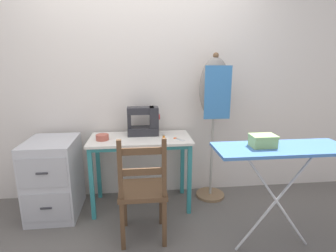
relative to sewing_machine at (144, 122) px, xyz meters
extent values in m
plane|color=#5B5651|center=(-0.05, -0.36, -0.90)|extent=(14.00, 14.00, 0.00)
cube|color=silver|center=(-0.05, 0.21, 0.38)|extent=(10.00, 0.05, 2.55)
cube|color=silver|center=(-0.05, -0.11, -0.15)|extent=(1.03, 0.51, 0.02)
cube|color=teal|center=(-0.05, -0.32, -0.19)|extent=(0.95, 0.03, 0.04)
cube|color=teal|center=(-0.53, -0.32, -0.53)|extent=(0.04, 0.04, 0.73)
cube|color=teal|center=(0.42, -0.32, -0.53)|extent=(0.04, 0.04, 0.73)
cube|color=teal|center=(-0.53, 0.10, -0.53)|extent=(0.04, 0.04, 0.73)
cube|color=teal|center=(0.42, 0.10, -0.53)|extent=(0.04, 0.04, 0.73)
cube|color=#28282D|center=(-0.02, 0.00, -0.10)|extent=(0.32, 0.18, 0.08)
cube|color=#28282D|center=(0.10, 0.00, 0.05)|extent=(0.09, 0.15, 0.21)
cube|color=#28282D|center=(-0.04, 0.00, 0.12)|extent=(0.28, 0.14, 0.07)
cube|color=#28282D|center=(-0.16, 0.00, 0.01)|extent=(0.04, 0.10, 0.14)
cylinder|color=#B22D2D|center=(0.15, 0.00, 0.05)|extent=(0.02, 0.06, 0.06)
cylinder|color=#99999E|center=(0.10, 0.00, 0.17)|extent=(0.01, 0.01, 0.02)
cylinder|color=#B25647|center=(-0.42, -0.15, -0.11)|extent=(0.12, 0.12, 0.05)
cylinder|color=brown|center=(-0.42, -0.15, -0.09)|extent=(0.10, 0.10, 0.01)
cube|color=silver|center=(0.34, -0.24, -0.14)|extent=(0.08, 0.10, 0.00)
cube|color=silver|center=(0.33, -0.25, -0.14)|extent=(0.06, 0.11, 0.00)
torus|color=#DB511E|center=(0.29, -0.18, -0.14)|extent=(0.03, 0.03, 0.01)
torus|color=#DB511E|center=(0.30, -0.18, -0.14)|extent=(0.03, 0.03, 0.01)
cylinder|color=orange|center=(0.18, -0.16, -0.12)|extent=(0.03, 0.03, 0.03)
cylinder|color=beige|center=(0.18, -0.16, -0.11)|extent=(0.03, 0.03, 0.00)
cylinder|color=beige|center=(0.18, -0.16, -0.14)|extent=(0.03, 0.03, 0.00)
cube|color=#513823|center=(-0.04, -0.63, -0.46)|extent=(0.40, 0.38, 0.04)
cube|color=#513823|center=(-0.21, -0.47, -0.69)|extent=(0.04, 0.04, 0.42)
cube|color=#513823|center=(0.13, -0.47, -0.69)|extent=(0.04, 0.04, 0.42)
cube|color=#513823|center=(-0.21, -0.79, -0.69)|extent=(0.04, 0.04, 0.42)
cube|color=#513823|center=(0.13, -0.79, -0.69)|extent=(0.04, 0.04, 0.42)
cube|color=#513823|center=(-0.21, -0.79, -0.20)|extent=(0.04, 0.04, 0.48)
cube|color=#513823|center=(0.13, -0.79, -0.20)|extent=(0.04, 0.04, 0.48)
cube|color=#513823|center=(-0.04, -0.79, -0.05)|extent=(0.34, 0.02, 0.06)
cube|color=#513823|center=(-0.04, -0.79, -0.22)|extent=(0.34, 0.02, 0.06)
cube|color=#B7B7BC|center=(-0.92, -0.16, -0.51)|extent=(0.46, 0.56, 0.77)
cube|color=#A8A8AD|center=(-0.92, -0.45, -0.34)|extent=(0.42, 0.01, 0.28)
cube|color=#333338|center=(-0.92, -0.46, -0.34)|extent=(0.10, 0.01, 0.02)
cube|color=#A8A8AD|center=(-0.92, -0.45, -0.68)|extent=(0.42, 0.01, 0.28)
cube|color=#333338|center=(-0.92, -0.46, -0.68)|extent=(0.10, 0.01, 0.02)
cylinder|color=#846647|center=(0.73, -0.01, -0.88)|extent=(0.32, 0.32, 0.03)
cylinder|color=#ADA89E|center=(0.73, -0.01, -0.37)|extent=(0.03, 0.03, 0.98)
ellipsoid|color=gray|center=(0.73, -0.01, 0.34)|extent=(0.32, 0.23, 0.64)
sphere|color=brown|center=(0.73, -0.01, 0.67)|extent=(0.06, 0.06, 0.06)
cube|color=teal|center=(0.73, -0.13, 0.31)|extent=(0.27, 0.01, 0.54)
cube|color=#3D6BAD|center=(1.02, -0.91, -0.03)|extent=(1.03, 0.36, 0.02)
cylinder|color=#B7B7BC|center=(1.02, -0.91, -0.47)|extent=(0.63, 0.02, 0.87)
cylinder|color=#B7B7BC|center=(1.02, -0.91, -0.47)|extent=(0.63, 0.02, 0.87)
cube|color=#8EB266|center=(0.87, -0.88, 0.02)|extent=(0.18, 0.13, 0.08)
cube|color=#9DC470|center=(0.87, -0.88, 0.07)|extent=(0.19, 0.14, 0.01)
camera|label=1|loc=(-0.05, -2.69, 0.61)|focal=28.00mm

